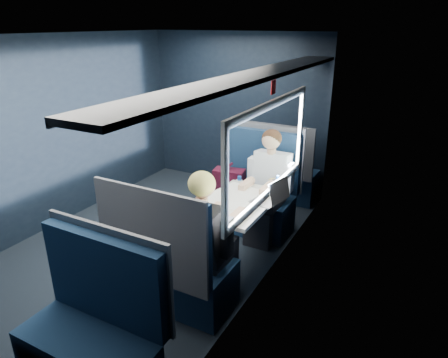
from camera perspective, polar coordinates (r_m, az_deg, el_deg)
The scene contains 13 objects.
ground at distance 4.85m, azimuth -9.53°, elevation -8.69°, with size 2.80×4.20×0.01m, color black.
room_shell at distance 4.30m, azimuth -10.50°, elevation 8.59°, with size 3.00×4.40×2.40m.
table at distance 4.05m, azimuth 1.66°, elevation -4.10°, with size 0.62×1.00×0.74m.
seat_bay_near at distance 4.94m, azimuth 4.04°, elevation -2.25°, with size 1.04×0.62×1.26m.
seat_bay_far at distance 3.60m, azimuth -7.43°, elevation -12.40°, with size 1.04×0.62×1.26m.
seat_row_front at distance 5.74m, azimuth 8.01°, elevation 0.88°, with size 1.04×0.51×1.16m.
seat_row_back at distance 3.07m, azimuth -18.00°, elevation -20.53°, with size 1.04×0.51×1.16m.
man at distance 4.59m, azimuth 6.32°, elevation -0.29°, with size 0.53×0.56×1.32m.
woman at distance 3.44m, azimuth -2.62°, elevation -7.86°, with size 0.53×0.56×1.32m.
papers at distance 4.01m, azimuth 0.90°, elevation -3.11°, with size 0.58×0.83×0.01m, color white.
laptop at distance 3.99m, azimuth 7.02°, elevation -2.39°, with size 0.31×0.37×0.25m.
bottle_small at distance 4.19m, azimuth 7.63°, elevation -0.91°, with size 0.06×0.06×0.20m.
cup at distance 4.28m, azimuth 7.29°, elevation -1.05°, with size 0.07×0.07×0.09m, color white.
Camera 1 is at (2.64, -3.27, 2.41)m, focal length 32.00 mm.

